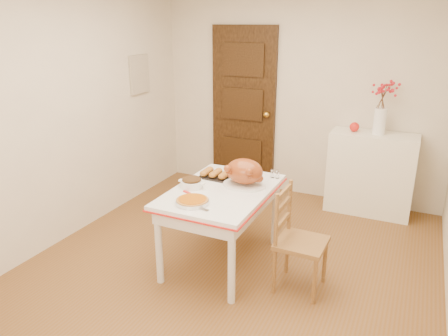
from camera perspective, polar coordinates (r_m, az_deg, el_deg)
The scene contains 19 objects.
floor at distance 3.93m, azimuth 0.76°, elevation -13.17°, with size 3.50×4.00×0.00m, color brown.
wall_back at distance 5.28m, azimuth 9.94°, elevation 9.57°, with size 3.50×0.00×2.50m, color beige.
wall_front at distance 1.90m, azimuth -25.07°, elevation -9.18°, with size 3.50×0.00×2.50m, color beige.
wall_left at distance 4.42m, azimuth -20.44°, elevation 6.86°, with size 0.00×4.00×2.50m, color beige.
door_back at distance 5.51m, azimuth 2.64°, elevation 7.90°, with size 0.85×0.06×2.06m, color black.
photo_board at distance 5.27m, azimuth -11.28°, elevation 12.23°, with size 0.03×0.35×0.45m, color beige.
sideboard at distance 5.10m, azimuth 19.04°, elevation -0.69°, with size 0.93×0.41×0.93m, color white.
kitchen_table at distance 3.85m, azimuth -0.32°, elevation -7.81°, with size 0.82×1.19×0.71m, color white, non-canonical shape.
chair_oak at distance 3.51m, azimuth 10.37°, elevation -9.53°, with size 0.38×0.38×0.87m, color olive, non-canonical shape.
berry_vase at distance 4.90m, azimuth 20.36°, elevation 7.64°, with size 0.31×0.31×0.59m, color white, non-canonical shape.
apple at distance 4.98m, azimuth 17.09°, elevation 5.28°, with size 0.11×0.11×0.11m, color red.
turkey_platter at distance 3.73m, azimuth 2.76°, elevation -0.64°, with size 0.39×0.31×0.25m, color #9C4116, non-canonical shape.
pumpkin_pie at distance 3.41m, azimuth -4.27°, elevation -4.36°, with size 0.27×0.27×0.06m, color #A75005.
stuffing_dish at distance 3.73m, azimuth -4.35°, elevation -1.92°, with size 0.25×0.20×0.10m, color #40240D, non-canonical shape.
rolls_tray at distance 3.96m, azimuth -1.10°, elevation -0.77°, with size 0.27×0.21×0.07m, color #B26928, non-canonical shape.
pie_server at distance 3.33m, azimuth -3.43°, elevation -5.34°, with size 0.19×0.05×0.01m, color silver, non-canonical shape.
carving_knife at distance 3.58m, azimuth -4.22°, elevation -3.57°, with size 0.23×0.06×0.01m, color silver, non-canonical shape.
drinking_glass at distance 4.08m, azimuth 3.16°, elevation -0.02°, with size 0.06×0.06×0.10m, color white.
shaker_pair at distance 3.98m, azimuth 6.85°, elevation -0.79°, with size 0.08×0.03×0.08m, color white, non-canonical shape.
Camera 1 is at (1.36, -3.03, 2.09)m, focal length 34.10 mm.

